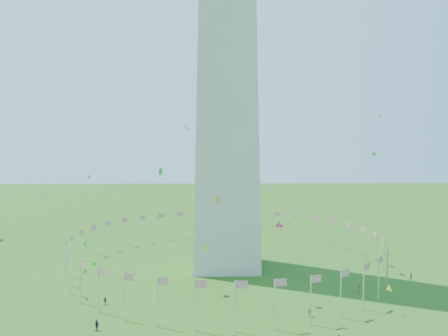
{
  "coord_description": "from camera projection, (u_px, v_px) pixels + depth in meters",
  "views": [
    {
      "loc": [
        -4.28,
        -63.61,
        32.28
      ],
      "look_at": [
        -1.1,
        35.0,
        27.02
      ],
      "focal_mm": 35.0,
      "sensor_mm": 36.0,
      "label": 1
    }
  ],
  "objects": [
    {
      "name": "flag_ring",
      "position": [
        226.0,
        250.0,
        115.0
      ],
      "size": [
        80.24,
        80.24,
        9.0
      ],
      "color": "silver",
      "rests_on": "ground"
    },
    {
      "name": "kites_aloft",
      "position": [
        273.0,
        204.0,
        88.61
      ],
      "size": [
        96.42,
        57.51,
        35.46
      ],
      "color": "#CC2699",
      "rests_on": "ground"
    }
  ]
}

